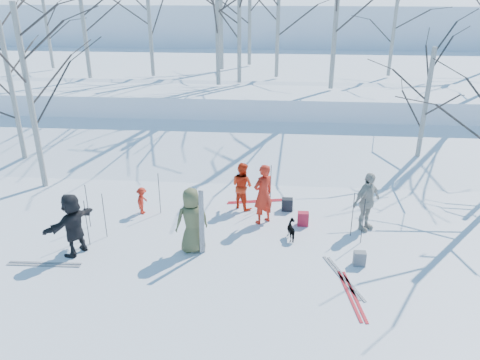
# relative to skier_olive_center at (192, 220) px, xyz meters

# --- Properties ---
(ground) EXTENTS (120.00, 120.00, 0.00)m
(ground) POSITION_rel_skier_olive_center_xyz_m (1.11, 0.32, -0.90)
(ground) COLOR white
(ground) RESTS_ON ground
(snow_ramp) EXTENTS (70.00, 9.49, 4.12)m
(snow_ramp) POSITION_rel_skier_olive_center_xyz_m (1.11, 7.32, -0.75)
(snow_ramp) COLOR white
(snow_ramp) RESTS_ON ground
(snow_plateau) EXTENTS (70.00, 18.00, 2.20)m
(snow_plateau) POSITION_rel_skier_olive_center_xyz_m (1.11, 17.32, 0.10)
(snow_plateau) COLOR white
(snow_plateau) RESTS_ON ground
(far_hill) EXTENTS (90.00, 30.00, 6.00)m
(far_hill) POSITION_rel_skier_olive_center_xyz_m (1.11, 38.32, 1.10)
(far_hill) COLOR white
(far_hill) RESTS_ON ground
(skier_olive_center) EXTENTS (1.03, 0.87, 1.79)m
(skier_olive_center) POSITION_rel_skier_olive_center_xyz_m (0.00, 0.00, 0.00)
(skier_olive_center) COLOR #505432
(skier_olive_center) RESTS_ON ground
(skier_red_north) EXTENTS (0.80, 0.77, 1.84)m
(skier_red_north) POSITION_rel_skier_olive_center_xyz_m (1.80, 1.71, 0.03)
(skier_red_north) COLOR red
(skier_red_north) RESTS_ON ground
(skier_redor_behind) EXTENTS (0.93, 0.91, 1.52)m
(skier_redor_behind) POSITION_rel_skier_olive_center_xyz_m (1.12, 2.64, -0.14)
(skier_redor_behind) COLOR red
(skier_redor_behind) RESTS_ON ground
(skier_red_seated) EXTENTS (0.38, 0.59, 0.86)m
(skier_red_seated) POSITION_rel_skier_olive_center_xyz_m (-1.92, 1.99, -0.46)
(skier_red_seated) COLOR red
(skier_red_seated) RESTS_ON ground
(skier_cream_east) EXTENTS (1.06, 0.99, 1.75)m
(skier_cream_east) POSITION_rel_skier_olive_center_xyz_m (4.75, 1.53, -0.02)
(skier_cream_east) COLOR beige
(skier_cream_east) RESTS_ON ground
(skier_grey_west) EXTENTS (1.15, 1.66, 1.72)m
(skier_grey_west) POSITION_rel_skier_olive_center_xyz_m (-3.05, -0.39, -0.04)
(skier_grey_west) COLOR black
(skier_grey_west) RESTS_ON ground
(dog) EXTENTS (0.43, 0.67, 0.52)m
(dog) POSITION_rel_skier_olive_center_xyz_m (2.67, 0.81, -0.64)
(dog) COLOR black
(dog) RESTS_ON ground
(upright_ski_left) EXTENTS (0.12, 0.17, 1.90)m
(upright_ski_left) POSITION_rel_skier_olive_center_xyz_m (0.26, -0.22, 0.05)
(upright_ski_left) COLOR silver
(upright_ski_left) RESTS_ON ground
(upright_ski_right) EXTENTS (0.11, 0.23, 1.89)m
(upright_ski_right) POSITION_rel_skier_olive_center_xyz_m (0.32, -0.20, 0.05)
(upright_ski_right) COLOR silver
(upright_ski_right) RESTS_ON ground
(ski_pair_a) EXTENTS (0.95, 1.98, 0.02)m
(ski_pair_a) POSITION_rel_skier_olive_center_xyz_m (1.55, 3.10, -0.89)
(ski_pair_a) COLOR red
(ski_pair_a) RESTS_ON ground
(ski_pair_b) EXTENTS (0.30, 1.91, 0.02)m
(ski_pair_b) POSITION_rel_skier_olive_center_xyz_m (-3.67, -1.00, -0.89)
(ski_pair_b) COLOR silver
(ski_pair_b) RESTS_ON ground
(ski_pair_c) EXTENTS (1.45, 2.03, 0.02)m
(ski_pair_c) POSITION_rel_skier_olive_center_xyz_m (3.86, -0.98, -0.89)
(ski_pair_c) COLOR silver
(ski_pair_c) RESTS_ON ground
(ski_pair_d) EXTENTS (0.74, 1.96, 0.02)m
(ski_pair_d) POSITION_rel_skier_olive_center_xyz_m (3.98, -1.68, -0.89)
(ski_pair_d) COLOR red
(ski_pair_d) RESTS_ON ground
(ski_pole_a) EXTENTS (0.02, 0.02, 1.34)m
(ski_pole_a) POSITION_rel_skier_olive_center_xyz_m (-1.38, 2.04, -0.23)
(ski_pole_a) COLOR black
(ski_pole_a) RESTS_ON ground
(ski_pole_b) EXTENTS (0.02, 0.02, 1.34)m
(ski_pole_b) POSITION_rel_skier_olive_center_xyz_m (-2.87, 0.03, -0.23)
(ski_pole_b) COLOR black
(ski_pole_b) RESTS_ON ground
(ski_pole_c) EXTENTS (0.02, 0.02, 1.34)m
(ski_pole_c) POSITION_rel_skier_olive_center_xyz_m (4.32, 1.10, -0.23)
(ski_pole_c) COLOR black
(ski_pole_c) RESTS_ON ground
(ski_pole_d) EXTENTS (0.02, 0.02, 1.34)m
(ski_pole_d) POSITION_rel_skier_olive_center_xyz_m (2.00, 2.99, -0.23)
(ski_pole_d) COLOR black
(ski_pole_d) RESTS_ON ground
(ski_pole_e) EXTENTS (0.02, 0.02, 1.34)m
(ski_pole_e) POSITION_rel_skier_olive_center_xyz_m (1.77, 2.47, -0.23)
(ski_pole_e) COLOR black
(ski_pole_e) RESTS_ON ground
(ski_pole_f) EXTENTS (0.02, 0.02, 1.34)m
(ski_pole_f) POSITION_rel_skier_olive_center_xyz_m (-2.55, 0.49, -0.23)
(ski_pole_f) COLOR black
(ski_pole_f) RESTS_ON ground
(ski_pole_g) EXTENTS (0.02, 0.02, 1.34)m
(ski_pole_g) POSITION_rel_skier_olive_center_xyz_m (4.54, 0.73, -0.23)
(ski_pole_g) COLOR black
(ski_pole_g) RESTS_ON ground
(ski_pole_h) EXTENTS (0.02, 0.02, 1.34)m
(ski_pole_h) POSITION_rel_skier_olive_center_xyz_m (-3.24, 1.04, -0.23)
(ski_pole_h) COLOR black
(ski_pole_h) RESTS_ON ground
(ski_pole_i) EXTENTS (0.02, 0.02, 1.34)m
(ski_pole_i) POSITION_rel_skier_olive_center_xyz_m (-3.14, 0.23, -0.23)
(ski_pole_i) COLOR black
(ski_pole_i) RESTS_ON ground
(backpack_red) EXTENTS (0.32, 0.22, 0.42)m
(backpack_red) POSITION_rel_skier_olive_center_xyz_m (3.00, 1.61, -0.69)
(backpack_red) COLOR #AF1B2F
(backpack_red) RESTS_ON ground
(backpack_grey) EXTENTS (0.30, 0.20, 0.38)m
(backpack_grey) POSITION_rel_skier_olive_center_xyz_m (4.33, -0.38, -0.71)
(backpack_grey) COLOR slate
(backpack_grey) RESTS_ON ground
(backpack_dark) EXTENTS (0.34, 0.24, 0.40)m
(backpack_dark) POSITION_rel_skier_olive_center_xyz_m (2.54, 2.55, -0.70)
(backpack_dark) COLOR black
(backpack_dark) RESTS_ON ground
(birch_plateau_a) EXTENTS (5.37, 5.37, 6.81)m
(birch_plateau_a) POSITION_rel_skier_olive_center_xyz_m (4.49, 10.39, 4.71)
(birch_plateau_a) COLOR silver
(birch_plateau_a) RESTS_ON snow_plateau
(birch_plateau_b) EXTENTS (3.63, 3.63, 4.33)m
(birch_plateau_b) POSITION_rel_skier_olive_center_xyz_m (-10.16, 14.39, 3.47)
(birch_plateau_b) COLOR silver
(birch_plateau_b) RESTS_ON snow_plateau
(birch_plateau_d) EXTENTS (4.50, 4.50, 5.58)m
(birch_plateau_d) POSITION_rel_skier_olive_center_xyz_m (2.05, 12.88, 4.09)
(birch_plateau_d) COLOR silver
(birch_plateau_d) RESTS_ON snow_plateau
(birch_plateau_e) EXTENTS (4.48, 4.48, 5.55)m
(birch_plateau_e) POSITION_rel_skier_olive_center_xyz_m (0.32, 11.34, 4.08)
(birch_plateau_e) COLOR silver
(birch_plateau_e) RESTS_ON snow_plateau
(birch_plateau_f) EXTENTS (4.89, 4.89, 6.12)m
(birch_plateau_f) POSITION_rel_skier_olive_center_xyz_m (-7.12, 11.88, 4.36)
(birch_plateau_f) COLOR silver
(birch_plateau_f) RESTS_ON snow_plateau
(birch_plateau_g) EXTENTS (4.22, 4.22, 5.17)m
(birch_plateau_g) POSITION_rel_skier_olive_center_xyz_m (-4.14, 12.67, 3.89)
(birch_plateau_g) COLOR silver
(birch_plateau_g) RESTS_ON snow_plateau
(birch_plateau_h) EXTENTS (3.74, 3.74, 4.49)m
(birch_plateau_h) POSITION_rel_skier_olive_center_xyz_m (7.69, 13.62, 3.55)
(birch_plateau_h) COLOR silver
(birch_plateau_h) RESTS_ON snow_plateau
(birch_plateau_j) EXTENTS (4.99, 4.99, 6.27)m
(birch_plateau_j) POSITION_rel_skier_olive_center_xyz_m (-0.60, 10.80, 4.44)
(birch_plateau_j) COLOR silver
(birch_plateau_j) RESTS_ON snow_plateau
(birch_plateau_k) EXTENTS (4.98, 4.98, 6.25)m
(birch_plateau_k) POSITION_rel_skier_olive_center_xyz_m (0.48, 16.40, 4.43)
(birch_plateau_k) COLOR silver
(birch_plateau_k) RESTS_ON snow_plateau
(birch_edge_a) EXTENTS (4.86, 4.86, 6.09)m
(birch_edge_a) POSITION_rel_skier_olive_center_xyz_m (-5.93, 3.79, 2.15)
(birch_edge_a) COLOR silver
(birch_edge_a) RESTS_ON ground
(birch_edge_d) EXTENTS (4.38, 4.38, 5.40)m
(birch_edge_d) POSITION_rel_skier_olive_center_xyz_m (-7.54, 5.57, 1.80)
(birch_edge_d) COLOR silver
(birch_edge_d) RESTS_ON ground
(birch_edge_e) EXTENTS (3.79, 3.79, 4.56)m
(birch_edge_e) POSITION_rel_skier_olive_center_xyz_m (7.47, 6.34, 1.38)
(birch_edge_e) COLOR silver
(birch_edge_e) RESTS_ON ground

